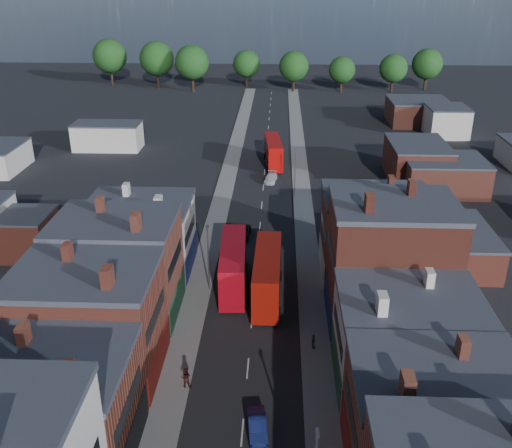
# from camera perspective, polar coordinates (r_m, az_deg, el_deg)

# --- Properties ---
(pavement_west) EXTENTS (3.00, 200.00, 0.12)m
(pavement_west) POSITION_cam_1_polar(r_m,az_deg,el_deg) (84.38, -3.97, 0.44)
(pavement_west) COLOR gray
(pavement_west) RESTS_ON ground
(pavement_east) EXTENTS (3.00, 200.00, 0.12)m
(pavement_east) POSITION_cam_1_polar(r_m,az_deg,el_deg) (83.98, 4.88, 0.29)
(pavement_east) COLOR gray
(pavement_east) RESTS_ON ground
(terrace_west) EXTENTS (12.00, 80.00, 12.85)m
(terrace_west) POSITION_cam_1_polar(r_m,az_deg,el_deg) (41.82, -23.03, -19.45)
(terrace_west) COLOR maroon
(terrace_west) RESTS_ON ground
(lamp_post_2) EXTENTS (0.25, 0.70, 8.12)m
(lamp_post_2) POSITION_cam_1_polar(r_m,az_deg,el_deg) (64.31, -4.81, -2.98)
(lamp_post_2) COLOR slate
(lamp_post_2) RESTS_ON ground
(lamp_post_3) EXTENTS (0.25, 0.70, 8.12)m
(lamp_post_3) POSITION_cam_1_polar(r_m,az_deg,el_deg) (91.57, 3.94, 5.50)
(lamp_post_3) COLOR slate
(lamp_post_3) RESTS_ON ground
(bus_0) EXTENTS (3.53, 12.33, 5.27)m
(bus_0) POSITION_cam_1_polar(r_m,az_deg,el_deg) (65.59, -2.30, -4.16)
(bus_0) COLOR #AF0A17
(bus_0) RESTS_ON ground
(bus_1) EXTENTS (3.31, 12.46, 5.36)m
(bus_1) POSITION_cam_1_polar(r_m,az_deg,el_deg) (63.56, 1.14, -5.09)
(bus_1) COLOR #A51309
(bus_1) RESTS_ON ground
(bus_2) EXTENTS (3.74, 11.76, 4.99)m
(bus_2) POSITION_cam_1_polar(r_m,az_deg,el_deg) (107.33, 1.74, 7.25)
(bus_2) COLOR #AA0A07
(bus_2) RESTS_ON ground
(car_1) EXTENTS (1.91, 4.25, 1.35)m
(car_1) POSITION_cam_1_polar(r_m,az_deg,el_deg) (48.21, 0.13, -19.52)
(car_1) COLOR navy
(car_1) RESTS_ON ground
(car_2) EXTENTS (2.58, 5.01, 1.35)m
(car_2) POSITION_cam_1_polar(r_m,az_deg,el_deg) (78.66, -1.48, -0.85)
(car_2) COLOR black
(car_2) RESTS_ON ground
(car_3) EXTENTS (2.48, 4.84, 1.34)m
(car_3) POSITION_cam_1_polar(r_m,az_deg,el_deg) (99.41, 1.48, 4.63)
(car_3) COLOR silver
(car_3) RESTS_ON ground
(ped_1) EXTENTS (0.97, 0.57, 1.94)m
(ped_1) POSITION_cam_1_polar(r_m,az_deg,el_deg) (52.32, -7.03, -14.99)
(ped_1) COLOR #3A1717
(ped_1) RESTS_ON pavement_west
(ped_3) EXTENTS (0.64, 0.98, 1.54)m
(ped_3) POSITION_cam_1_polar(r_m,az_deg,el_deg) (56.80, 5.75, -11.59)
(ped_3) COLOR #535047
(ped_3) RESTS_ON pavement_east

